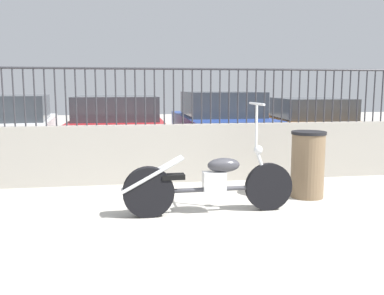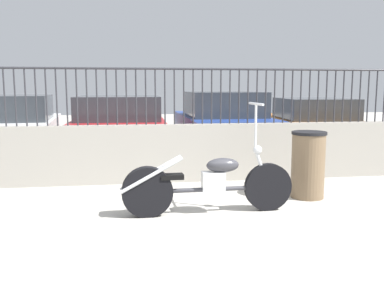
{
  "view_description": "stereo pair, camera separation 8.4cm",
  "coord_description": "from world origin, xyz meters",
  "views": [
    {
      "loc": [
        -1.14,
        -4.34,
        1.57
      ],
      "look_at": [
        -0.16,
        1.65,
        0.7
      ],
      "focal_mm": 40.0,
      "sensor_mm": 36.0,
      "label": 1
    },
    {
      "loc": [
        -1.06,
        -4.36,
        1.57
      ],
      "look_at": [
        -0.16,
        1.65,
        0.7
      ],
      "focal_mm": 40.0,
      "sensor_mm": 36.0,
      "label": 2
    }
  ],
  "objects": [
    {
      "name": "car_red",
      "position": [
        -1.24,
        5.13,
        0.69
      ],
      "size": [
        1.98,
        4.32,
        1.37
      ],
      "rotation": [
        0.0,
        0.0,
        1.55
      ],
      "color": "black",
      "rests_on": "ground_plane"
    },
    {
      "name": "car_white",
      "position": [
        -3.56,
        5.6,
        0.69
      ],
      "size": [
        2.03,
        4.03,
        1.38
      ],
      "rotation": [
        0.0,
        0.0,
        1.65
      ],
      "color": "black",
      "rests_on": "ground_plane"
    },
    {
      "name": "trash_bin",
      "position": [
        1.45,
        1.28,
        0.47
      ],
      "size": [
        0.49,
        0.49,
        0.94
      ],
      "color": "brown",
      "rests_on": "ground_plane"
    },
    {
      "name": "car_blue",
      "position": [
        1.07,
        5.21,
        0.72
      ],
      "size": [
        1.78,
        3.92,
        1.45
      ],
      "rotation": [
        0.0,
        0.0,
        1.57
      ],
      "color": "black",
      "rests_on": "ground_plane"
    },
    {
      "name": "car_orange",
      "position": [
        3.38,
        5.5,
        0.65
      ],
      "size": [
        2.08,
        4.09,
        1.29
      ],
      "rotation": [
        0.0,
        0.0,
        1.48
      ],
      "color": "black",
      "rests_on": "ground_plane"
    },
    {
      "name": "motorcycle_dark_grey",
      "position": [
        -0.2,
        0.72,
        0.37
      ],
      "size": [
        2.17,
        0.52,
        1.38
      ],
      "rotation": [
        0.0,
        0.0,
        0.02
      ],
      "color": "black",
      "rests_on": "ground_plane"
    },
    {
      "name": "low_wall",
      "position": [
        0.0,
        2.57,
        0.48
      ],
      "size": [
        10.3,
        0.18,
        0.96
      ],
      "color": "#9E998E",
      "rests_on": "ground_plane"
    },
    {
      "name": "fence_railing",
      "position": [
        0.0,
        2.57,
        1.53
      ],
      "size": [
        10.3,
        0.04,
        0.91
      ],
      "color": "#2D2D33",
      "rests_on": "low_wall"
    },
    {
      "name": "ground_plane",
      "position": [
        0.0,
        0.0,
        0.0
      ],
      "size": [
        40.0,
        40.0,
        0.0
      ],
      "primitive_type": "plane",
      "color": "#ADA89E"
    }
  ]
}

